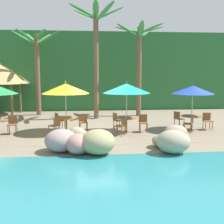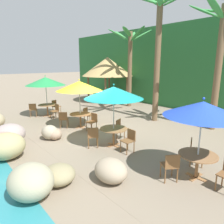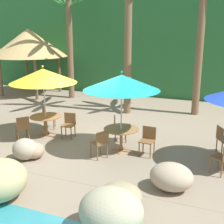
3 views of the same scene
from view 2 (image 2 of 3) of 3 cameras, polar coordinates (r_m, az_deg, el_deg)
ground_plane at (r=9.74m, az=-3.37°, el=-6.58°), size 120.00×120.00×0.00m
terrace_deck at (r=9.74m, az=-3.37°, el=-6.56°), size 18.00×5.20×0.01m
foliage_backdrop at (r=16.26m, az=23.09°, el=11.20°), size 28.00×2.40×6.00m
rock_seawall at (r=7.17m, az=-18.39°, el=-11.53°), size 12.90×3.42×0.92m
umbrella_green at (r=13.55m, az=-17.72°, el=8.01°), size 2.40×2.40×2.56m
dining_table_green at (r=13.77m, az=-17.26°, el=1.43°), size 1.10×1.10×0.74m
chair_green_seaward at (r=13.10m, az=-15.15°, el=0.53°), size 0.45×0.46×0.87m
chair_green_inland at (r=14.46m, az=-15.17°, el=1.71°), size 0.56×0.55×0.87m
chair_green_left at (r=13.82m, az=-20.76°, el=0.77°), size 0.58×0.57×0.87m
umbrella_yellow at (r=10.66m, az=-8.94°, el=7.06°), size 2.32×2.32×2.53m
dining_table_yellow at (r=10.94m, az=-8.65°, el=-1.10°), size 1.10×1.10×0.74m
chair_yellow_seaward at (r=10.40m, az=-5.29°, el=-2.35°), size 0.47×0.47×0.87m
chair_yellow_inland at (r=11.71m, az=-6.78°, el=-0.59°), size 0.57×0.56×0.87m
chair_yellow_left at (r=11.01m, az=-13.08°, el=-1.76°), size 0.60×0.59×0.87m
umbrella_teal at (r=8.10m, az=0.47°, el=5.32°), size 2.32×2.32×2.53m
dining_table_teal at (r=8.46m, az=0.45°, el=-5.27°), size 1.10×1.10×0.74m
chair_teal_seaward at (r=7.93m, az=4.73°, el=-7.39°), size 0.45×0.45×0.87m
chair_teal_inland at (r=9.26m, az=2.35°, el=-4.29°), size 0.55×0.55×0.87m
chair_teal_left at (r=8.31m, az=-5.26°, el=-6.43°), size 0.58×0.58×0.87m
umbrella_blue at (r=6.21m, az=23.53°, el=0.78°), size 2.14×2.14×2.41m
dining_table_blue at (r=6.66m, az=22.34°, el=-11.64°), size 1.10×1.10×0.74m
chair_blue_inland at (r=7.48m, az=21.54°, el=-9.64°), size 0.57×0.57×0.87m
chair_blue_left at (r=6.27m, az=15.72°, el=-13.75°), size 0.59×0.59×0.87m
palm_tree_nearest at (r=16.12m, az=4.89°, el=15.31°), size 3.29×3.13×5.75m
palm_tree_second at (r=12.19m, az=12.75°, el=20.13°), size 3.49×3.63×7.04m
palm_tree_third at (r=11.47m, az=27.80°, el=16.45°), size 3.39×3.35×6.12m
palapa_hut at (r=18.14m, az=-1.25°, el=12.25°), size 4.34×4.34×3.76m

